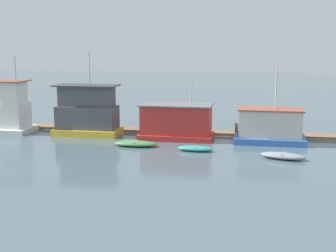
# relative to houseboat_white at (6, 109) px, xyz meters

# --- Properties ---
(ground_plane) EXTENTS (200.00, 200.00, 0.00)m
(ground_plane) POSITION_rel_houseboat_white_xyz_m (17.07, -0.24, -2.35)
(ground_plane) COLOR #475B66
(dock_walkway) EXTENTS (51.00, 1.97, 0.30)m
(dock_walkway) POSITION_rel_houseboat_white_xyz_m (17.07, 2.79, -2.20)
(dock_walkway) COLOR brown
(dock_walkway) RESTS_ON ground_plane
(houseboat_white) EXTENTS (5.23, 3.73, 7.79)m
(houseboat_white) POSITION_rel_houseboat_white_xyz_m (0.00, 0.00, 0.00)
(houseboat_white) COLOR white
(houseboat_white) RESTS_ON ground_plane
(houseboat_yellow) EXTENTS (6.49, 3.22, 8.24)m
(houseboat_yellow) POSITION_rel_houseboat_white_xyz_m (8.69, 0.08, -0.14)
(houseboat_yellow) COLOR gold
(houseboat_yellow) RESTS_ON ground_plane
(houseboat_red) EXTENTS (6.99, 3.49, 5.68)m
(houseboat_red) POSITION_rel_houseboat_white_xyz_m (17.67, -0.15, -0.74)
(houseboat_red) COLOR red
(houseboat_red) RESTS_ON ground_plane
(houseboat_blue) EXTENTS (6.38, 3.91, 6.83)m
(houseboat_blue) POSITION_rel_houseboat_white_xyz_m (26.36, -0.05, -0.87)
(houseboat_blue) COLOR #3866B7
(houseboat_blue) RESTS_ON ground_plane
(dinghy_green) EXTENTS (3.88, 1.62, 0.50)m
(dinghy_green) POSITION_rel_houseboat_white_xyz_m (14.71, -4.10, -2.10)
(dinghy_green) COLOR #47844C
(dinghy_green) RESTS_ON ground_plane
(dinghy_teal) EXTENTS (3.05, 1.15, 0.45)m
(dinghy_teal) POSITION_rel_houseboat_white_xyz_m (20.15, -4.93, -2.12)
(dinghy_teal) COLOR teal
(dinghy_teal) RESTS_ON ground_plane
(dinghy_grey) EXTENTS (3.73, 2.10, 0.51)m
(dinghy_grey) POSITION_rel_houseboat_white_xyz_m (27.28, -6.29, -2.09)
(dinghy_grey) COLOR gray
(dinghy_grey) RESTS_ON ground_plane
(mooring_post_far_right) EXTENTS (0.31, 0.31, 1.44)m
(mooring_post_far_right) POSITION_rel_houseboat_white_xyz_m (23.26, 1.56, -1.63)
(mooring_post_far_right) COLOR brown
(mooring_post_far_right) RESTS_ON ground_plane
(mooring_post_near_right) EXTENTS (0.29, 0.29, 1.20)m
(mooring_post_near_right) POSITION_rel_houseboat_white_xyz_m (-1.31, 1.56, -1.75)
(mooring_post_near_right) COLOR brown
(mooring_post_near_right) RESTS_ON ground_plane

